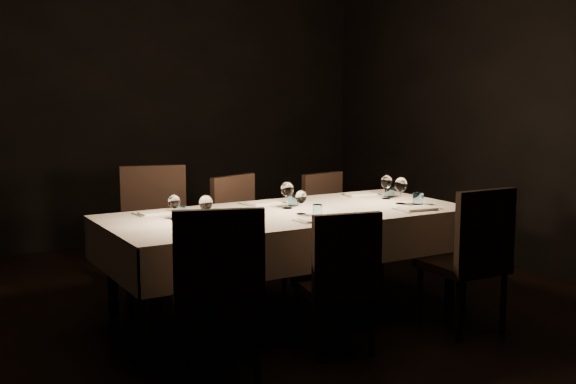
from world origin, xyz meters
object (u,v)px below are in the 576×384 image
chair_near_center (340,275)px  chair_near_left (218,288)px  chair_far_center (243,229)px  chair_near_right (472,254)px  dining_table (288,222)px  chair_far_left (155,229)px  chair_far_right (330,220)px

chair_near_center → chair_near_left: bearing=13.9°
chair_near_left → chair_far_center: (0.91, 1.51, -0.03)m
chair_near_center → chair_near_right: bearing=-174.8°
chair_near_right → dining_table: bearing=-41.8°
chair_near_right → chair_far_left: (-1.55, 1.71, 0.02)m
dining_table → chair_far_right: chair_far_right is taller
dining_table → chair_near_right: bearing=-43.8°
chair_near_left → chair_far_center: chair_near_left is taller
chair_far_center → chair_near_right: bearing=-79.8°
dining_table → chair_far_left: chair_far_left is taller
chair_near_right → chair_far_left: size_ratio=0.95×
chair_near_left → chair_near_center: chair_near_left is taller
chair_near_right → chair_far_right: size_ratio=1.10×
chair_far_right → chair_near_left: bearing=-146.7°
chair_far_left → chair_far_center: size_ratio=1.11×
chair_near_center → chair_far_center: 1.48m
chair_near_right → chair_near_center: bearing=-4.2°
chair_far_center → chair_far_right: 0.88m
chair_near_center → chair_near_right: size_ratio=0.91×
dining_table → chair_near_left: chair_near_left is taller
chair_near_center → chair_far_left: 1.71m
dining_table → chair_near_center: (-0.07, -0.75, -0.19)m
chair_far_left → chair_near_left: bearing=-81.9°
chair_far_center → chair_near_left: bearing=-140.1°
chair_near_right → chair_far_left: 2.31m
chair_near_left → chair_far_right: (1.78, 1.60, -0.05)m
chair_near_right → chair_far_left: chair_far_left is taller
dining_table → chair_near_center: size_ratio=2.83×
chair_far_left → chair_near_right: bearing=-31.5°
chair_near_center → chair_far_left: (-0.58, 1.61, 0.06)m
chair_far_center → chair_near_center: bearing=-112.4°
chair_near_left → chair_far_right: bearing=-119.0°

